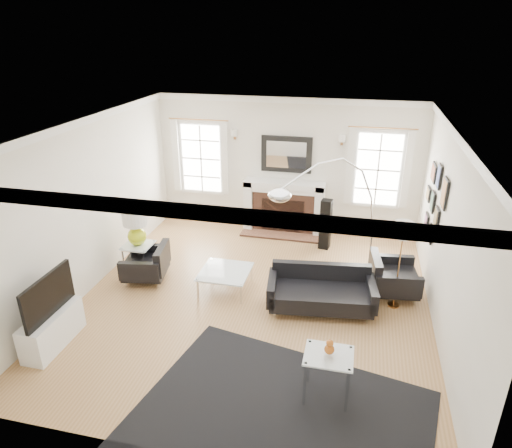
% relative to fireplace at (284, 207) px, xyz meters
% --- Properties ---
extents(floor, '(6.00, 6.00, 0.00)m').
position_rel_fireplace_xyz_m(floor, '(0.00, -2.79, -0.54)').
color(floor, '#9E6E42').
rests_on(floor, ground).
extents(back_wall, '(5.50, 0.04, 2.80)m').
position_rel_fireplace_xyz_m(back_wall, '(0.00, 0.21, 0.86)').
color(back_wall, white).
rests_on(back_wall, floor).
extents(front_wall, '(5.50, 0.04, 2.80)m').
position_rel_fireplace_xyz_m(front_wall, '(0.00, -5.79, 0.86)').
color(front_wall, white).
rests_on(front_wall, floor).
extents(left_wall, '(0.04, 6.00, 2.80)m').
position_rel_fireplace_xyz_m(left_wall, '(-2.75, -2.79, 0.86)').
color(left_wall, white).
rests_on(left_wall, floor).
extents(right_wall, '(0.04, 6.00, 2.80)m').
position_rel_fireplace_xyz_m(right_wall, '(2.75, -2.79, 0.86)').
color(right_wall, white).
rests_on(right_wall, floor).
extents(ceiling, '(5.50, 6.00, 0.02)m').
position_rel_fireplace_xyz_m(ceiling, '(0.00, -2.79, 2.26)').
color(ceiling, white).
rests_on(ceiling, back_wall).
extents(crown_molding, '(5.50, 6.00, 0.12)m').
position_rel_fireplace_xyz_m(crown_molding, '(0.00, -2.79, 2.20)').
color(crown_molding, white).
rests_on(crown_molding, back_wall).
extents(fireplace, '(1.70, 0.69, 1.11)m').
position_rel_fireplace_xyz_m(fireplace, '(0.00, 0.00, 0.00)').
color(fireplace, white).
rests_on(fireplace, floor).
extents(mantel_mirror, '(1.05, 0.07, 0.75)m').
position_rel_fireplace_xyz_m(mantel_mirror, '(0.00, 0.16, 1.11)').
color(mantel_mirror, black).
rests_on(mantel_mirror, back_wall).
extents(window_left, '(1.24, 0.15, 1.62)m').
position_rel_fireplace_xyz_m(window_left, '(-1.85, 0.16, 0.92)').
color(window_left, white).
rests_on(window_left, back_wall).
extents(window_right, '(1.24, 0.15, 1.62)m').
position_rel_fireplace_xyz_m(window_right, '(1.85, 0.16, 0.92)').
color(window_right, white).
rests_on(window_right, back_wall).
extents(gallery_wall, '(0.04, 1.73, 1.29)m').
position_rel_fireplace_xyz_m(gallery_wall, '(2.72, -1.50, 0.99)').
color(gallery_wall, black).
rests_on(gallery_wall, right_wall).
extents(tv_unit, '(0.35, 1.00, 1.09)m').
position_rel_fireplace_xyz_m(tv_unit, '(-2.44, -4.49, -0.21)').
color(tv_unit, white).
rests_on(tv_unit, floor).
extents(area_rug, '(3.71, 3.29, 0.01)m').
position_rel_fireplace_xyz_m(area_rug, '(0.83, -5.26, -0.54)').
color(area_rug, black).
rests_on(area_rug, floor).
extents(sofa, '(1.72, 0.95, 0.54)m').
position_rel_fireplace_xyz_m(sofa, '(1.07, -2.75, -0.25)').
color(sofa, black).
rests_on(sofa, floor).
extents(armchair_left, '(0.83, 0.90, 0.53)m').
position_rel_fireplace_xyz_m(armchair_left, '(-1.93, -2.55, -0.24)').
color(armchair_left, black).
rests_on(armchair_left, floor).
extents(armchair_right, '(0.84, 0.91, 0.56)m').
position_rel_fireplace_xyz_m(armchair_right, '(2.14, -2.10, -0.23)').
color(armchair_right, black).
rests_on(armchair_right, floor).
extents(coffee_table, '(0.80, 0.80, 0.36)m').
position_rel_fireplace_xyz_m(coffee_table, '(-0.53, -2.58, -0.22)').
color(coffee_table, silver).
rests_on(coffee_table, floor).
extents(side_table_left, '(0.49, 0.49, 0.54)m').
position_rel_fireplace_xyz_m(side_table_left, '(-2.20, -2.34, -0.11)').
color(side_table_left, silver).
rests_on(side_table_left, floor).
extents(nesting_table, '(0.56, 0.47, 0.62)m').
position_rel_fireplace_xyz_m(nesting_table, '(1.32, -4.62, -0.05)').
color(nesting_table, silver).
rests_on(nesting_table, floor).
extents(gourd_lamp, '(0.43, 0.43, 0.69)m').
position_rel_fireplace_xyz_m(gourd_lamp, '(-2.20, -2.34, 0.40)').
color(gourd_lamp, '#C4D61A').
rests_on(gourd_lamp, side_table_left).
extents(orange_vase, '(0.12, 0.12, 0.19)m').
position_rel_fireplace_xyz_m(orange_vase, '(1.32, -4.62, 0.18)').
color(orange_vase, '#B45717').
rests_on(orange_vase, nesting_table).
extents(arc_floor_lamp, '(1.67, 1.55, 2.37)m').
position_rel_fireplace_xyz_m(arc_floor_lamp, '(1.10, -2.28, 0.74)').
color(arc_floor_lamp, white).
rests_on(arc_floor_lamp, floor).
extents(stick_floor_lamp, '(0.29, 0.29, 1.45)m').
position_rel_fireplace_xyz_m(stick_floor_lamp, '(2.20, -2.45, 0.71)').
color(stick_floor_lamp, '#AB713B').
rests_on(stick_floor_lamp, floor).
extents(speaker_tower, '(0.23, 0.23, 1.02)m').
position_rel_fireplace_xyz_m(speaker_tower, '(0.94, -0.62, -0.03)').
color(speaker_tower, black).
rests_on(speaker_tower, floor).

